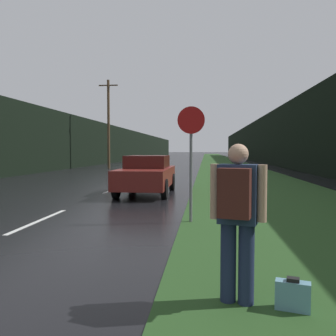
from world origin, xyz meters
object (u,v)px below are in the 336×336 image
stop_sign (191,153)px  hitchhiker_with_backpack (237,214)px  suitcase (293,296)px  car_passing_near (147,174)px

stop_sign → hitchhiker_with_backpack: bearing=-81.2°
suitcase → car_passing_near: car_passing_near is taller
stop_sign → car_passing_near: bearing=110.0°
car_passing_near → hitchhiker_with_backpack: bearing=105.0°
hitchhiker_with_backpack → suitcase: hitchhiker_with_backpack is taller
stop_sign → hitchhiker_with_backpack: size_ratio=1.53×
stop_sign → suitcase: stop_sign is taller
stop_sign → hitchhiker_with_backpack: (0.69, -4.48, -0.64)m
stop_sign → suitcase: size_ratio=7.19×
suitcase → stop_sign: bearing=120.8°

